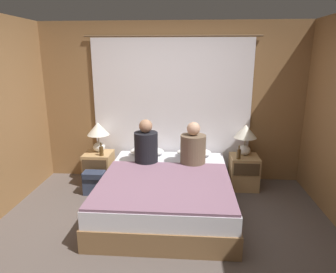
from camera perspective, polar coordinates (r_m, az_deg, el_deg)
The scene contains 16 objects.
ground_plane at distance 3.58m, azimuth -1.18°, elevation -18.73°, with size 16.00×16.00×0.00m, color #564C47.
wall_back at distance 4.82m, azimuth 0.71°, elevation 6.33°, with size 4.26×0.06×2.50m.
curtain_panel at distance 4.78m, azimuth 0.66°, elevation 4.90°, with size 2.68×0.02×2.29m.
bed at distance 4.04m, azimuth -0.32°, elevation -10.66°, with size 1.68×2.04×0.48m.
nightstand_left at distance 4.92m, azimuth -13.01°, elevation -5.87°, with size 0.42×0.43×0.51m.
nightstand_right at distance 4.79m, azimuth 14.20°, elevation -6.55°, with size 0.42×0.43×0.51m.
lamp_left at distance 4.82m, azimuth -13.16°, elevation 0.85°, with size 0.34×0.34×0.48m.
lamp_right at distance 4.68m, azimuth 14.50°, elevation 0.35°, with size 0.34×0.34×0.48m.
pillow_left at distance 4.72m, azimuth -4.02°, elevation -2.84°, with size 0.53×0.32×0.12m.
pillow_right at distance 4.67m, azimuth 4.97°, elevation -3.04°, with size 0.53×0.32×0.12m.
blanket_on_bed at distance 3.67m, azimuth -0.67°, elevation -8.99°, with size 1.62×1.41×0.03m.
person_left_in_bed at distance 4.31m, azimuth -4.20°, elevation -1.72°, with size 0.34×0.34×0.65m.
person_right_in_bed at distance 4.27m, azimuth 4.80°, elevation -2.13°, with size 0.36×0.36×0.62m.
beer_bottle_on_left_stand at distance 4.68m, azimuth -12.58°, elevation -2.67°, with size 0.06×0.06×0.20m.
beer_bottle_on_right_stand at distance 4.55m, azimuth 13.32°, elevation -3.23°, with size 0.06×0.06×0.20m.
backpack_on_floor at distance 4.60m, azimuth -13.86°, elevation -8.29°, with size 0.31×0.21×0.35m.
Camera 1 is at (0.28, -2.95, 2.00)m, focal length 32.00 mm.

